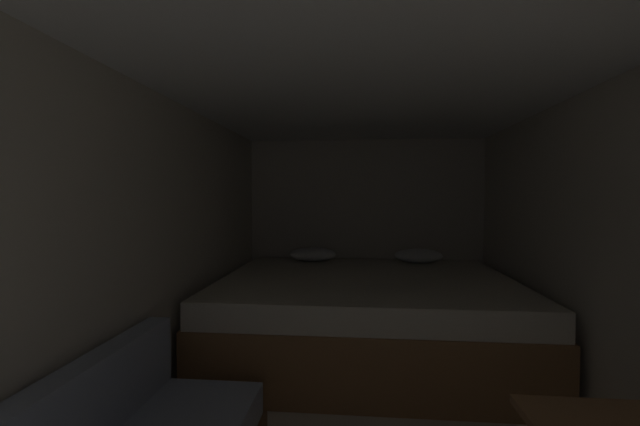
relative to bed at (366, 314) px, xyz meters
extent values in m
cube|color=beige|center=(0.00, 1.07, 0.65)|extent=(2.65, 0.05, 1.97)
cube|color=beige|center=(-1.30, -1.29, 0.65)|extent=(0.05, 4.65, 1.97)
cube|color=beige|center=(1.30, -1.29, 0.65)|extent=(0.05, 4.65, 1.97)
cube|color=white|center=(0.00, -1.29, 1.66)|extent=(2.65, 4.65, 0.05)
cube|color=olive|center=(0.00, -0.01, -0.10)|extent=(2.43, 2.00, 0.48)
cube|color=beige|center=(0.00, -0.01, 0.24)|extent=(2.39, 1.96, 0.19)
ellipsoid|color=white|center=(-0.55, 0.76, 0.40)|extent=(0.48, 0.35, 0.14)
ellipsoid|color=white|center=(0.55, 0.76, 0.40)|extent=(0.48, 0.35, 0.14)
camera|label=1|loc=(-0.06, -3.45, 1.00)|focal=22.73mm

